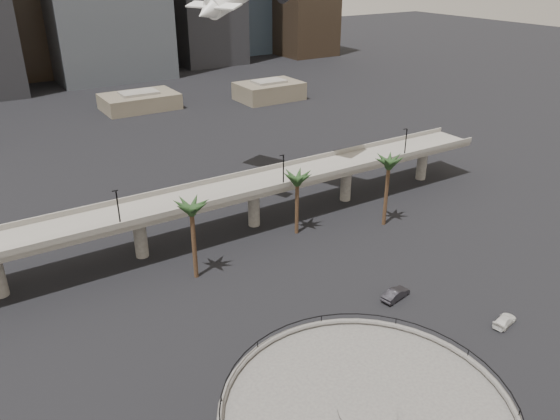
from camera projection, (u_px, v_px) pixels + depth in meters
overpass at (199, 203)px, 95.33m from camera, size 130.00×9.30×14.70m
palm_trees at (299, 184)px, 92.49m from camera, size 42.40×10.40×14.00m
low_buildings at (100, 112)px, 167.27m from camera, size 135.00×27.50×6.80m
car_a at (335, 368)px, 66.68m from camera, size 4.94×2.57×1.60m
car_b at (396, 294)px, 81.22m from camera, size 5.32×2.74×1.67m
car_c at (505, 321)px, 75.61m from camera, size 4.87×2.83×1.33m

